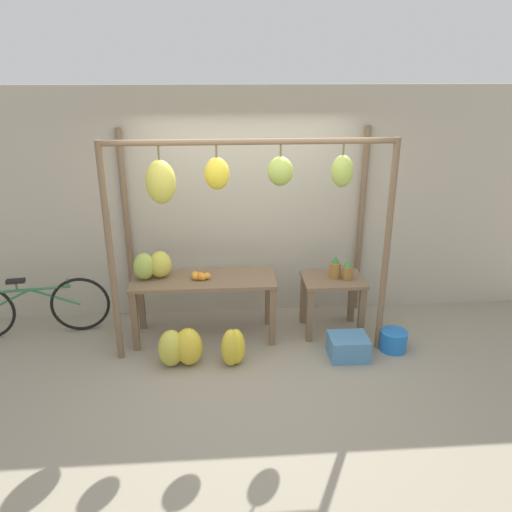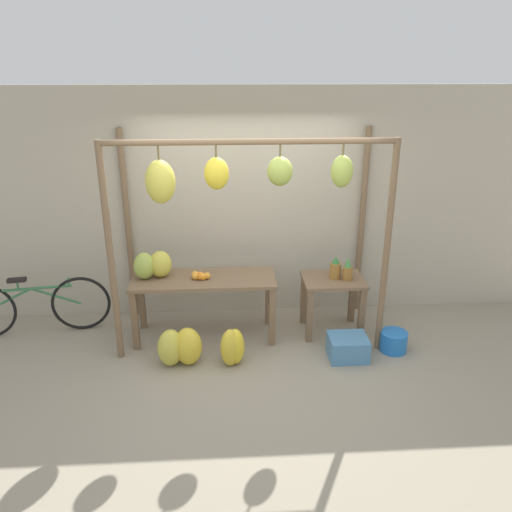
{
  "view_description": "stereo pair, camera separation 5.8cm",
  "coord_description": "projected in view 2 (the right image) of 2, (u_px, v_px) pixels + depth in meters",
  "views": [
    {
      "loc": [
        -0.31,
        -4.47,
        2.98
      ],
      "look_at": [
        0.08,
        0.75,
        0.99
      ],
      "focal_mm": 35.0,
      "sensor_mm": 36.0,
      "label": 1
    },
    {
      "loc": [
        -0.25,
        -4.48,
        2.98
      ],
      "look_at": [
        0.08,
        0.75,
        0.99
      ],
      "focal_mm": 35.0,
      "sensor_mm": 36.0,
      "label": 2
    }
  ],
  "objects": [
    {
      "name": "stall_awning",
      "position": [
        237.0,
        197.0,
        5.11
      ],
      "size": [
        2.93,
        1.17,
        2.34
      ],
      "color": "brown",
      "rests_on": "ground_plane"
    },
    {
      "name": "orange_pile",
      "position": [
        200.0,
        276.0,
        5.6
      ],
      "size": [
        0.22,
        0.14,
        0.09
      ],
      "color": "orange",
      "rests_on": "display_table_main"
    },
    {
      "name": "display_table_side",
      "position": [
        332.0,
        292.0,
        5.84
      ],
      "size": [
        0.7,
        0.55,
        0.68
      ],
      "color": "brown",
      "rests_on": "ground_plane"
    },
    {
      "name": "blue_bucket",
      "position": [
        393.0,
        341.0,
        5.56
      ],
      "size": [
        0.3,
        0.3,
        0.23
      ],
      "color": "blue",
      "rests_on": "ground_plane"
    },
    {
      "name": "parked_bicycle",
      "position": [
        34.0,
        306.0,
        5.84
      ],
      "size": [
        1.73,
        0.27,
        0.72
      ],
      "color": "black",
      "rests_on": "ground_plane"
    },
    {
      "name": "pineapple_cluster",
      "position": [
        340.0,
        269.0,
        5.74
      ],
      "size": [
        0.26,
        0.17,
        0.27
      ],
      "color": "olive",
      "rests_on": "display_table_side"
    },
    {
      "name": "shop_wall_back",
      "position": [
        246.0,
        205.0,
        6.09
      ],
      "size": [
        8.0,
        0.08,
        2.8
      ],
      "color": "#B2A893",
      "rests_on": "ground_plane"
    },
    {
      "name": "ground_plane",
      "position": [
        253.0,
        369.0,
        5.25
      ],
      "size": [
        20.0,
        20.0,
        0.0
      ],
      "primitive_type": "plane",
      "color": "gray"
    },
    {
      "name": "banana_pile_on_table",
      "position": [
        153.0,
        265.0,
        5.6
      ],
      "size": [
        0.48,
        0.35,
        0.31
      ],
      "color": "gold",
      "rests_on": "display_table_main"
    },
    {
      "name": "banana_pile_ground_left",
      "position": [
        180.0,
        347.0,
        5.27
      ],
      "size": [
        0.55,
        0.38,
        0.42
      ],
      "color": "gold",
      "rests_on": "ground_plane"
    },
    {
      "name": "banana_pile_ground_right",
      "position": [
        232.0,
        347.0,
        5.28
      ],
      "size": [
        0.32,
        0.33,
        0.42
      ],
      "color": "yellow",
      "rests_on": "ground_plane"
    },
    {
      "name": "fruit_crate_white",
      "position": [
        348.0,
        347.0,
        5.43
      ],
      "size": [
        0.41,
        0.35,
        0.25
      ],
      "color": "#4C84B2",
      "rests_on": "ground_plane"
    },
    {
      "name": "display_table_main",
      "position": [
        204.0,
        287.0,
        5.69
      ],
      "size": [
        1.63,
        0.6,
        0.74
      ],
      "color": "brown",
      "rests_on": "ground_plane"
    }
  ]
}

